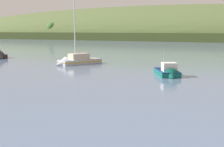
{
  "coord_description": "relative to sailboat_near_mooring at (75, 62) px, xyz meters",
  "views": [
    {
      "loc": [
        16.83,
        -1.1,
        6.17
      ],
      "look_at": [
        6.55,
        27.11,
        1.72
      ],
      "focal_mm": 47.25,
      "sensor_mm": 36.0,
      "label": 1
    }
  ],
  "objects": [
    {
      "name": "far_shoreline_hill",
      "position": [
        -21.56,
        167.53,
        -0.13
      ],
      "size": [
        557.29,
        149.5,
        47.63
      ],
      "rotation": [
        0.0,
        0.0,
        -0.09
      ],
      "color": "#35401E",
      "rests_on": "ground"
    },
    {
      "name": "fishing_boat_moored",
      "position": [
        17.96,
        -7.66,
        -0.04
      ],
      "size": [
        4.64,
        6.73,
        3.98
      ],
      "rotation": [
        0.0,
        0.0,
        5.11
      ],
      "color": "#0F564C",
      "rests_on": "ground"
    },
    {
      "name": "sailboat_near_mooring",
      "position": [
        0.0,
        0.0,
        0.0
      ],
      "size": [
        6.9,
        9.07,
        14.22
      ],
      "rotation": [
        0.0,
        0.0,
        4.18
      ],
      "color": "#ADB2BC",
      "rests_on": "ground"
    }
  ]
}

